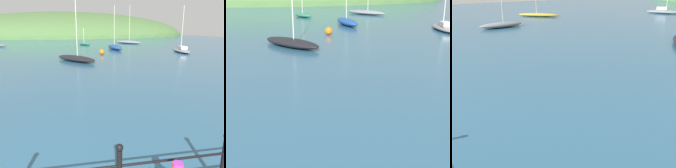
{
  "view_description": "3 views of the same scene",
  "coord_description": "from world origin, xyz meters",
  "views": [
    {
      "loc": [
        0.78,
        -1.43,
        2.97
      ],
      "look_at": [
        2.04,
        5.08,
        1.2
      ],
      "focal_mm": 35.0,
      "sensor_mm": 36.0,
      "label": 1
    },
    {
      "loc": [
        0.75,
        -1.17,
        3.69
      ],
      "look_at": [
        2.21,
        6.94,
        0.99
      ],
      "focal_mm": 50.0,
      "sensor_mm": 36.0,
      "label": 2
    },
    {
      "loc": [
        9.6,
        2.0,
        3.63
      ],
      "look_at": [
        3.65,
        6.3,
        0.78
      ],
      "focal_mm": 42.0,
      "sensor_mm": 36.0,
      "label": 3
    }
  ],
  "objects": [
    {
      "name": "boat_red_dinghy",
      "position": [
        -11.5,
        10.76,
        0.34
      ],
      "size": [
        1.43,
        3.86,
        4.61
      ],
      "color": "gray",
      "rests_on": "water"
    },
    {
      "name": "boat_green_fishing",
      "position": [
        -9.79,
        30.9,
        0.38
      ],
      "size": [
        4.14,
        2.88,
        4.98
      ],
      "color": "gray",
      "rests_on": "water"
    },
    {
      "name": "boat_white_sailboat",
      "position": [
        -16.27,
        17.18,
        0.32
      ],
      "size": [
        4.18,
        3.94,
        5.44
      ],
      "color": "gold",
      "rests_on": "water"
    }
  ]
}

